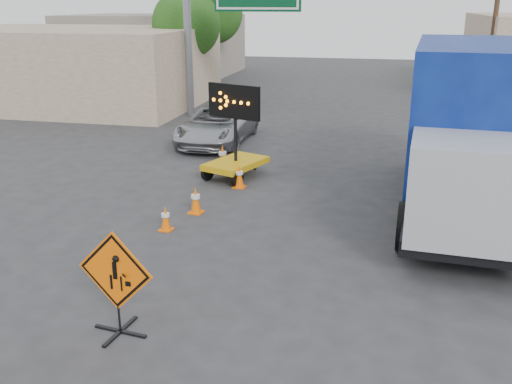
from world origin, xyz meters
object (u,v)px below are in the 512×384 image
(pickup_truck, at_px, (217,125))
(box_truck, at_px, (466,138))
(arrow_board, at_px, (236,158))
(construction_sign, at_px, (116,281))

(pickup_truck, bearing_deg, box_truck, -34.95)
(arrow_board, relative_size, box_truck, 0.32)
(arrow_board, xyz_separation_m, pickup_truck, (-1.95, 4.48, 0.06))
(construction_sign, xyz_separation_m, arrow_board, (-0.41, 9.12, -0.31))
(construction_sign, bearing_deg, arrow_board, 99.88)
(arrow_board, bearing_deg, box_truck, 8.13)
(pickup_truck, distance_m, box_truck, 10.51)
(pickup_truck, xyz_separation_m, box_truck, (8.56, -5.96, 1.25))
(pickup_truck, relative_size, box_truck, 0.56)
(construction_sign, distance_m, arrow_board, 9.14)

